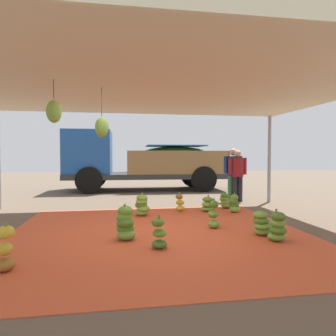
% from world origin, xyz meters
% --- Properties ---
extents(ground_plane, '(40.00, 40.00, 0.00)m').
position_xyz_m(ground_plane, '(0.00, 3.00, 0.00)').
color(ground_plane, brown).
extents(tarp_orange, '(5.27, 5.38, 0.01)m').
position_xyz_m(tarp_orange, '(0.00, 0.00, 0.01)').
color(tarp_orange, '#D1512D').
rests_on(tarp_orange, ground).
extents(tent_canopy, '(8.00, 7.00, 2.66)m').
position_xyz_m(tent_canopy, '(-0.02, -0.09, 2.58)').
color(tent_canopy, '#9EA0A5').
rests_on(tent_canopy, ground).
extents(banana_bunch_0, '(0.34, 0.34, 0.58)m').
position_xyz_m(banana_bunch_0, '(-2.07, -1.52, 0.26)').
color(banana_bunch_0, '#996628').
rests_on(banana_bunch_0, tarp_orange).
extents(banana_bunch_1, '(0.32, 0.32, 0.47)m').
position_xyz_m(banana_bunch_1, '(0.83, 2.20, 0.20)').
color(banana_bunch_1, gold).
rests_on(banana_bunch_1, tarp_orange).
extents(banana_bunch_2, '(0.31, 0.31, 0.51)m').
position_xyz_m(banana_bunch_2, '(-0.12, -0.90, 0.22)').
color(banana_bunch_2, '#477523').
rests_on(banana_bunch_2, tarp_orange).
extents(banana_bunch_3, '(0.38, 0.41, 0.59)m').
position_xyz_m(banana_bunch_3, '(-0.60, -0.32, 0.27)').
color(banana_bunch_3, '#6B9E38').
rests_on(banana_bunch_3, tarp_orange).
extents(banana_bunch_4, '(0.29, 0.29, 0.57)m').
position_xyz_m(banana_bunch_4, '(1.09, 0.24, 0.25)').
color(banana_bunch_4, '#6B9E38').
rests_on(banana_bunch_4, tarp_orange).
extents(banana_bunch_5, '(0.44, 0.47, 0.42)m').
position_xyz_m(banana_bunch_5, '(1.49, 2.01, 0.18)').
color(banana_bunch_5, '#75A83D').
rests_on(banana_bunch_5, tarp_orange).
extents(banana_bunch_6, '(0.40, 0.43, 0.53)m').
position_xyz_m(banana_bunch_6, '(1.83, -0.82, 0.23)').
color(banana_bunch_6, '#6B9E38').
rests_on(banana_bunch_6, tarp_orange).
extents(banana_bunch_7, '(0.33, 0.33, 0.48)m').
position_xyz_m(banana_bunch_7, '(2.10, 1.77, 0.22)').
color(banana_bunch_7, '#75A83D').
rests_on(banana_bunch_7, tarp_orange).
extents(banana_bunch_8, '(0.46, 0.44, 0.47)m').
position_xyz_m(banana_bunch_8, '(1.76, -0.41, 0.21)').
color(banana_bunch_8, '#6B9E38').
rests_on(banana_bunch_8, tarp_orange).
extents(banana_bunch_9, '(0.44, 0.45, 0.53)m').
position_xyz_m(banana_bunch_9, '(-0.17, 1.69, 0.24)').
color(banana_bunch_9, '#75A83D').
rests_on(banana_bunch_9, tarp_orange).
extents(banana_bunch_10, '(0.36, 0.36, 0.44)m').
position_xyz_m(banana_bunch_10, '(2.10, 2.40, 0.20)').
color(banana_bunch_10, '#60932D').
rests_on(banana_bunch_10, tarp_orange).
extents(cargo_truck_main, '(6.47, 2.53, 2.40)m').
position_xyz_m(cargo_truck_main, '(0.20, 7.33, 1.21)').
color(cargo_truck_main, '#2D2D2D').
rests_on(cargo_truck_main, ground).
extents(worker_0, '(0.60, 0.36, 1.63)m').
position_xyz_m(worker_0, '(2.80, 3.67, 0.95)').
color(worker_0, '#337A4C').
rests_on(worker_0, ground).
extents(worker_1, '(0.58, 0.35, 1.57)m').
position_xyz_m(worker_1, '(2.89, 3.53, 0.92)').
color(worker_1, '#26262D').
rests_on(worker_1, ground).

